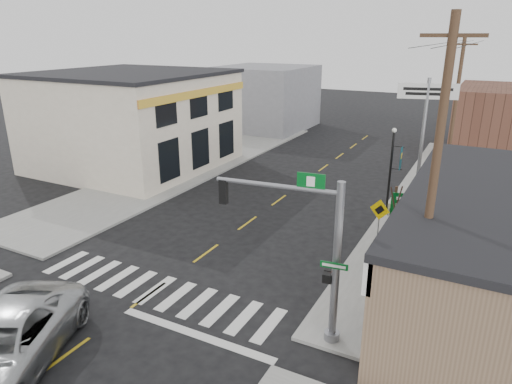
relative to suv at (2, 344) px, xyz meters
The scene contains 20 objects.
ground 5.40m from the suv, 78.50° to the left, with size 140.00×140.00×0.00m, color black.
sidewalk_right 20.83m from the suv, 61.09° to the left, with size 6.00×38.00×0.13m, color gray.
sidewalk_left 19.89m from the suv, 113.55° to the left, with size 6.00×38.00×0.13m, color gray.
center_line 13.29m from the suv, 85.41° to the left, with size 0.12×56.00×0.01m, color gold.
crosswalk 5.78m from the suv, 79.30° to the left, with size 11.00×2.20×0.01m, color silver.
left_building 22.76m from the suv, 121.85° to the left, with size 12.00×12.00×6.80m, color beige.
bldg_distant_right 37.61m from the suv, 69.65° to the left, with size 8.00×10.00×5.60m, color brown.
bldg_distant_left 38.59m from the suv, 104.95° to the left, with size 9.00×10.00×6.40m, color gray.
suv is the anchor object (origin of this frame).
traffic_signal_pole 9.86m from the suv, 37.02° to the left, with size 4.39×0.37×5.56m.
guide_sign 16.21m from the suv, 55.05° to the left, with size 1.75×0.14×3.07m.
fire_hydrant 14.85m from the suv, 49.91° to the left, with size 0.22×0.22×0.70m.
ped_crossing_sign 15.20m from the suv, 58.23° to the left, with size 0.97×0.07×2.49m.
lamp_post 19.43m from the suv, 67.42° to the left, with size 0.62×0.49×4.77m.
dance_center_sign 23.54m from the suv, 68.85° to the left, with size 3.34×0.21×7.09m.
bare_tree 14.49m from the suv, 47.64° to the left, with size 2.30×2.30×4.59m.
shrub_front 12.45m from the suv, 34.48° to the left, with size 1.46×1.46×1.10m, color #1B3513.
shrub_back 15.09m from the suv, 51.90° to the left, with size 1.12×1.12×0.84m, color black.
utility_pole_near 13.67m from the suv, 35.35° to the left, with size 1.75×0.26×10.05m.
utility_pole_far 28.61m from the suv, 70.38° to the left, with size 1.64×0.25×9.42m.
Camera 1 is at (10.79, -11.70, 9.56)m, focal length 32.00 mm.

